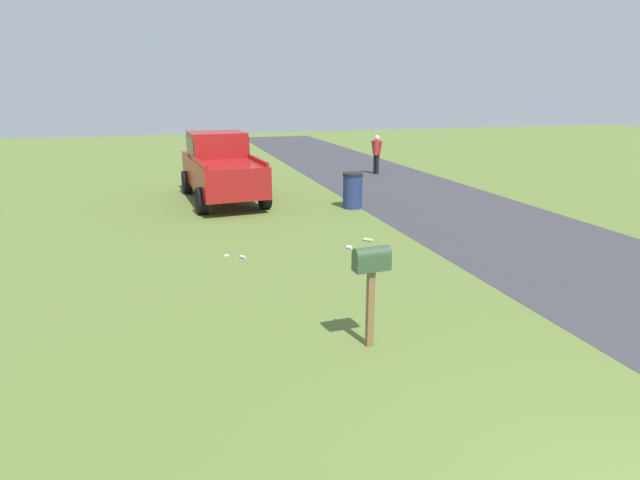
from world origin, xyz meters
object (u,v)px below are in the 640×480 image
Objects in this scene: pickup_truck at (221,165)px; trash_bin at (353,190)px; mailbox at (371,268)px; pedestrian at (377,152)px.

pickup_truck reaches higher than trash_bin.
trash_bin is (7.92, -2.70, -0.60)m from mailbox.
mailbox is 8.39m from trash_bin.
pickup_truck is at bearing 1.10° from mailbox.
pedestrian is (3.31, -6.71, -0.19)m from pickup_truck.
trash_bin is at bearing 35.38° from pedestrian.
mailbox is 14.78m from pedestrian.
trash_bin is at bearing -128.00° from pickup_truck.
mailbox is 0.89× the size of pedestrian.
pickup_truck is (10.26, 0.86, -0.03)m from mailbox.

